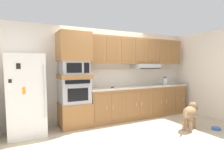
# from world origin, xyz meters

# --- Properties ---
(ground_plane) EXTENTS (9.60, 9.60, 0.00)m
(ground_plane) POSITION_xyz_m (0.00, 0.00, 0.00)
(ground_plane) COLOR beige
(back_kitchen_wall) EXTENTS (6.20, 0.12, 2.50)m
(back_kitchen_wall) POSITION_xyz_m (0.00, 1.11, 1.25)
(back_kitchen_wall) COLOR beige
(back_kitchen_wall) RESTS_ON ground
(side_panel_right) EXTENTS (0.12, 7.10, 2.50)m
(side_panel_right) POSITION_xyz_m (2.80, 0.00, 1.25)
(side_panel_right) COLOR silver
(side_panel_right) RESTS_ON ground
(refrigerator) EXTENTS (0.76, 0.73, 1.76)m
(refrigerator) POSITION_xyz_m (-2.09, 0.68, 0.88)
(refrigerator) COLOR white
(refrigerator) RESTS_ON ground
(oven_base_cabinet) EXTENTS (0.74, 0.62, 0.60)m
(oven_base_cabinet) POSITION_xyz_m (-1.00, 0.75, 0.30)
(oven_base_cabinet) COLOR #996638
(oven_base_cabinet) RESTS_ON ground
(built_in_oven) EXTENTS (0.70, 0.62, 0.60)m
(built_in_oven) POSITION_xyz_m (-1.00, 0.75, 0.90)
(built_in_oven) COLOR #A8AAAF
(built_in_oven) RESTS_ON oven_base_cabinet
(appliance_mid_shelf) EXTENTS (0.74, 0.62, 0.10)m
(appliance_mid_shelf) POSITION_xyz_m (-1.00, 0.75, 1.25)
(appliance_mid_shelf) COLOR #996638
(appliance_mid_shelf) RESTS_ON built_in_oven
(microwave) EXTENTS (0.64, 0.54, 0.32)m
(microwave) POSITION_xyz_m (-1.00, 0.75, 1.46)
(microwave) COLOR #A8AAAF
(microwave) RESTS_ON appliance_mid_shelf
(appliance_upper_cabinet) EXTENTS (0.74, 0.62, 0.68)m
(appliance_upper_cabinet) POSITION_xyz_m (-1.00, 0.75, 1.96)
(appliance_upper_cabinet) COLOR #996638
(appliance_upper_cabinet) RESTS_ON microwave
(lower_cabinet_run) EXTENTS (3.12, 0.63, 0.88)m
(lower_cabinet_run) POSITION_xyz_m (0.93, 0.75, 0.44)
(lower_cabinet_run) COLOR #996638
(lower_cabinet_run) RESTS_ON ground
(countertop_slab) EXTENTS (3.16, 0.64, 0.04)m
(countertop_slab) POSITION_xyz_m (0.93, 0.75, 0.90)
(countertop_slab) COLOR #BCB2A3
(countertop_slab) RESTS_ON lower_cabinet_run
(backsplash_panel) EXTENTS (3.16, 0.02, 0.50)m
(backsplash_panel) POSITION_xyz_m (0.93, 1.04, 1.17)
(backsplash_panel) COLOR silver
(backsplash_panel) RESTS_ON countertop_slab
(upper_cabinet_with_hood) EXTENTS (3.12, 0.48, 0.88)m
(upper_cabinet_with_hood) POSITION_xyz_m (0.95, 0.87, 1.90)
(upper_cabinet_with_hood) COLOR #996638
(upper_cabinet_with_hood) RESTS_ON backsplash_panel
(screwdriver) EXTENTS (0.15, 0.16, 0.03)m
(screwdriver) POSITION_xyz_m (0.04, 0.71, 0.93)
(screwdriver) COLOR black
(screwdriver) RESTS_ON countertop_slab
(electric_kettle) EXTENTS (0.17, 0.17, 0.24)m
(electric_kettle) POSITION_xyz_m (1.87, 0.70, 1.03)
(electric_kettle) COLOR #A8AAAF
(electric_kettle) RESTS_ON countertop_slab
(dog) EXTENTS (0.85, 0.52, 0.63)m
(dog) POSITION_xyz_m (1.42, -0.68, 0.41)
(dog) COLOR #997551
(dog) RESTS_ON ground
(dog_food_bowl) EXTENTS (0.20, 0.20, 0.06)m
(dog_food_bowl) POSITION_xyz_m (1.89, -1.03, 0.03)
(dog_food_bowl) COLOR #3359A5
(dog_food_bowl) RESTS_ON ground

